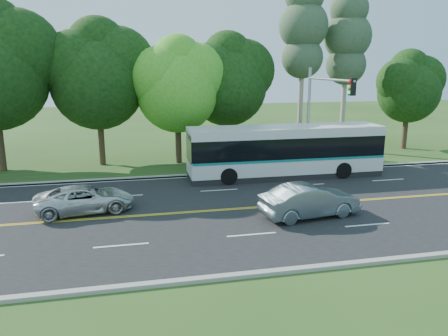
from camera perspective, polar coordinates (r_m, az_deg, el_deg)
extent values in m
plane|color=#284416|center=(22.40, 2.42, -5.33)|extent=(120.00, 120.00, 0.00)
cube|color=black|center=(22.40, 2.42, -5.31)|extent=(60.00, 14.00, 0.02)
cube|color=gray|center=(29.07, -1.13, -0.78)|extent=(60.00, 0.30, 0.15)
cube|color=gray|center=(16.07, 9.02, -13.02)|extent=(60.00, 0.30, 0.15)
cube|color=#284416|center=(30.85, -1.79, 0.00)|extent=(60.00, 4.00, 0.10)
cube|color=gold|center=(22.32, 2.47, -5.34)|extent=(57.00, 0.10, 0.00)
cube|color=gold|center=(22.47, 2.37, -5.22)|extent=(57.00, 0.10, 0.00)
cube|color=silver|center=(18.47, -13.28, -9.80)|extent=(2.20, 0.12, 0.00)
cube|color=silver|center=(19.10, 3.63, -8.66)|extent=(2.20, 0.12, 0.00)
cube|color=silver|center=(21.19, 18.20, -7.06)|extent=(2.20, 0.12, 0.00)
cube|color=silver|center=(25.79, -25.41, -4.08)|extent=(2.20, 0.12, 0.00)
cube|color=silver|center=(25.07, -13.08, -3.58)|extent=(2.20, 0.12, 0.00)
cube|color=silver|center=(25.54, -0.65, -2.91)|extent=(2.20, 0.12, 0.00)
cube|color=silver|center=(27.14, 10.81, -2.17)|extent=(2.20, 0.12, 0.00)
cube|color=silver|center=(29.69, 20.64, -1.46)|extent=(2.20, 0.12, 0.00)
cube|color=silver|center=(28.80, -1.01, -1.02)|extent=(57.00, 0.12, 0.00)
cube|color=silver|center=(16.35, 8.63, -12.74)|extent=(57.00, 0.12, 0.00)
cylinder|color=#322316|center=(33.08, -27.14, 2.85)|extent=(0.44, 0.44, 3.96)
sphere|color=black|center=(32.58, -25.31, 13.43)|extent=(5.76, 5.76, 5.76)
cylinder|color=#322316|center=(33.03, -15.72, 3.49)|extent=(0.44, 0.44, 3.60)
sphere|color=black|center=(32.61, -16.18, 10.62)|extent=(6.60, 6.60, 6.60)
sphere|color=black|center=(32.83, -13.64, 13.09)|extent=(5.28, 5.28, 5.28)
sphere|color=black|center=(32.50, -18.71, 12.48)|extent=(4.95, 4.95, 4.95)
sphere|color=black|center=(33.00, -16.24, 14.95)|extent=(4.29, 4.29, 4.29)
cylinder|color=#322316|center=(32.19, -5.97, 3.35)|extent=(0.44, 0.44, 3.24)
sphere|color=#45931E|center=(31.76, -6.13, 9.84)|extent=(5.80, 5.80, 5.80)
sphere|color=#45931E|center=(32.18, -3.88, 12.00)|extent=(4.64, 4.64, 4.64)
sphere|color=#45931E|center=(31.41, -8.28, 11.60)|extent=(4.35, 4.35, 4.35)
sphere|color=#45931E|center=(32.11, -6.13, 13.77)|extent=(3.77, 3.77, 3.77)
cylinder|color=#322316|center=(34.28, 0.42, 4.18)|extent=(0.44, 0.44, 3.42)
sphere|color=black|center=(33.88, 0.43, 10.56)|extent=(6.00, 6.00, 6.00)
sphere|color=black|center=(34.46, 2.56, 12.59)|extent=(4.80, 4.80, 4.80)
sphere|color=black|center=(33.41, -1.55, 12.31)|extent=(4.50, 4.50, 4.50)
sphere|color=black|center=(34.26, 0.45, 14.35)|extent=(3.90, 3.90, 3.90)
cylinder|color=#AC9F8A|center=(35.71, 9.99, 9.51)|extent=(0.40, 0.40, 9.80)
sphere|color=#385132|center=(35.64, 10.18, 14.00)|extent=(3.23, 3.23, 3.23)
sphere|color=#385132|center=(35.76, 10.34, 17.81)|extent=(3.80, 3.80, 3.80)
cylinder|color=#AC9F8A|center=(37.86, 15.37, 8.91)|extent=(0.40, 0.40, 9.10)
sphere|color=#385132|center=(37.77, 15.62, 12.84)|extent=(3.23, 3.23, 3.23)
sphere|color=#385132|center=(37.84, 15.84, 16.18)|extent=(3.80, 3.80, 3.80)
sphere|color=#385132|center=(38.01, 16.05, 19.31)|extent=(3.04, 3.04, 3.04)
cylinder|color=#322316|center=(41.27, 22.55, 4.48)|extent=(0.44, 0.44, 3.06)
sphere|color=black|center=(40.95, 22.97, 9.10)|extent=(5.20, 5.20, 5.20)
sphere|color=black|center=(41.83, 24.20, 10.49)|extent=(4.16, 4.16, 4.16)
sphere|color=black|center=(40.16, 22.02, 10.43)|extent=(3.90, 3.90, 3.90)
sphere|color=black|center=(41.27, 23.01, 11.85)|extent=(3.38, 3.38, 3.38)
sphere|color=maroon|center=(30.61, 4.00, 1.21)|extent=(1.50, 1.50, 1.50)
sphere|color=maroon|center=(30.90, 5.79, 1.29)|extent=(1.50, 1.50, 1.50)
sphere|color=maroon|center=(31.22, 7.53, 1.36)|extent=(1.50, 1.50, 1.50)
sphere|color=maroon|center=(31.56, 9.24, 1.44)|extent=(1.50, 1.50, 1.50)
sphere|color=maroon|center=(31.94, 10.92, 1.51)|extent=(1.50, 1.50, 1.50)
sphere|color=maroon|center=(32.34, 12.55, 1.58)|extent=(1.50, 1.50, 1.50)
sphere|color=maroon|center=(32.77, 14.14, 1.64)|extent=(1.50, 1.50, 1.50)
sphere|color=maroon|center=(33.22, 15.69, 1.70)|extent=(1.50, 1.50, 1.50)
sphere|color=maroon|center=(33.70, 17.19, 1.76)|extent=(1.50, 1.50, 1.50)
cube|color=olive|center=(32.64, 16.27, 0.48)|extent=(3.50, 1.40, 0.40)
cylinder|color=#909398|center=(30.48, 10.93, 6.19)|extent=(0.20, 0.20, 7.00)
cylinder|color=#909398|center=(27.54, 13.66, 11.17)|extent=(0.14, 6.00, 0.14)
cube|color=black|center=(25.06, 16.43, 10.14)|extent=(0.32, 0.28, 0.95)
sphere|color=red|center=(24.97, 16.12, 10.84)|extent=(0.18, 0.18, 0.18)
sphere|color=yellow|center=(24.98, 16.08, 10.15)|extent=(0.18, 0.18, 0.18)
sphere|color=#19D833|center=(25.00, 16.03, 9.47)|extent=(0.18, 0.18, 0.18)
cube|color=silver|center=(28.77, 7.95, 0.64)|extent=(12.61, 2.76, 1.04)
cube|color=black|center=(28.54, 8.03, 2.94)|extent=(12.55, 2.80, 1.30)
cube|color=silver|center=(28.38, 8.09, 4.81)|extent=(12.61, 2.76, 0.59)
cube|color=#0C7170|center=(28.67, 7.98, 1.54)|extent=(12.55, 2.81, 0.15)
cube|color=black|center=(27.06, -4.57, 2.67)|extent=(0.08, 2.46, 1.79)
cube|color=#19E54C|center=(26.89, -4.59, 4.78)|extent=(0.06, 1.61, 0.23)
cube|color=black|center=(28.93, 7.91, -0.72)|extent=(12.61, 2.65, 0.37)
cylinder|color=black|center=(26.58, 0.63, -1.09)|extent=(1.05, 0.30, 1.05)
cylinder|color=black|center=(28.96, -0.44, 0.12)|extent=(1.05, 0.30, 1.05)
cylinder|color=black|center=(29.12, 15.31, -0.29)|extent=(1.05, 0.30, 1.05)
cylinder|color=black|center=(31.31, 13.25, 0.77)|extent=(1.05, 0.30, 1.05)
imported|color=slate|center=(21.37, 11.15, -4.22)|extent=(5.02, 2.39, 1.59)
imported|color=silver|center=(22.75, -17.73, -3.88)|extent=(5.05, 2.92, 1.32)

